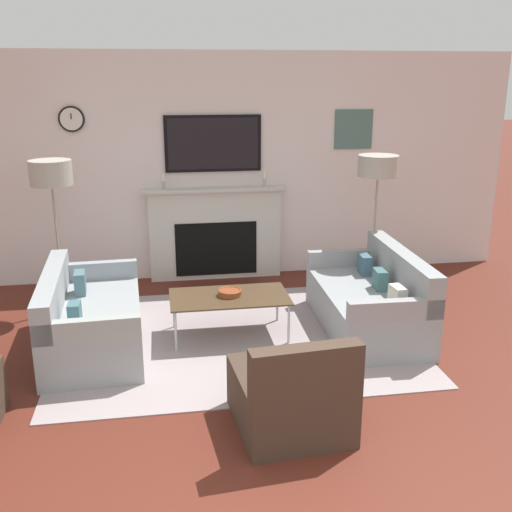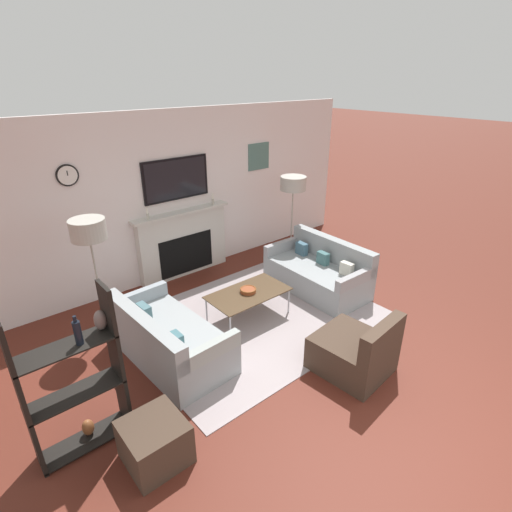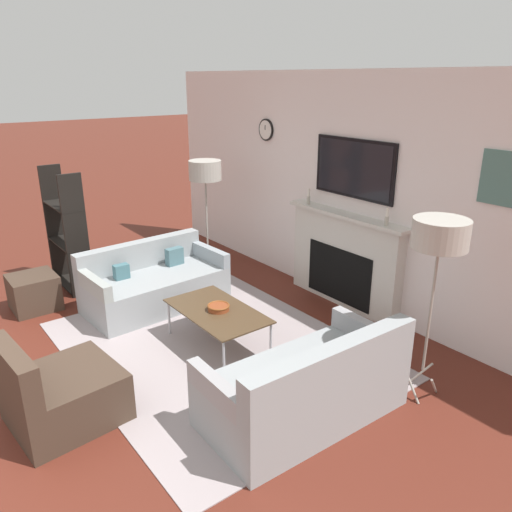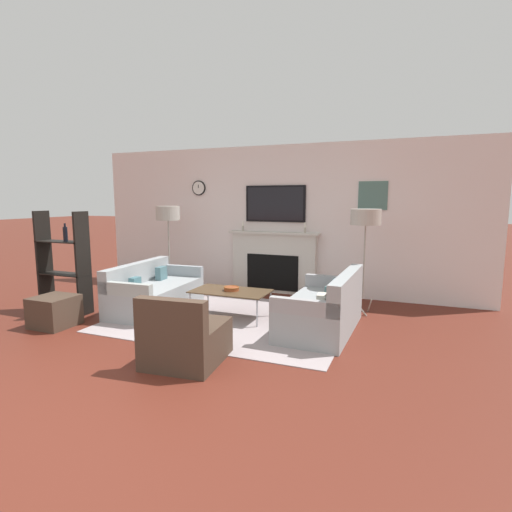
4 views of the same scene
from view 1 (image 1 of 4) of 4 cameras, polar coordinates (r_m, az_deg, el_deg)
name	(u,v)px [view 1 (image 1 of 4)]	position (r m, az deg, el deg)	size (l,w,h in m)	color
fireplace_wall	(214,179)	(7.31, -4.04, 7.36)	(7.42, 0.28, 2.70)	silver
area_rug	(235,337)	(5.80, -2.01, -7.74)	(3.30, 2.55, 0.01)	#9F9193
couch_left	(89,321)	(5.70, -15.61, -5.96)	(0.91, 1.67, 0.73)	#969B9E
couch_right	(371,302)	(6.00, 10.88, -4.35)	(0.87, 1.65, 0.79)	#969B9E
armchair	(292,396)	(4.33, 3.41, -13.15)	(0.82, 0.88, 0.77)	#433227
coffee_table	(229,298)	(5.71, -2.56, -4.05)	(1.12, 0.63, 0.41)	#4C3823
decorative_bowl	(230,292)	(5.70, -2.51, -3.47)	(0.23, 0.23, 0.06)	brown
floor_lamp_left	(51,175)	(6.41, -18.95, 7.33)	(0.42, 0.42, 1.61)	#9E998E
floor_lamp_right	(378,168)	(6.75, 11.55, 8.24)	(0.44, 0.44, 1.59)	#9E998E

